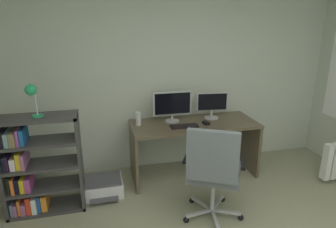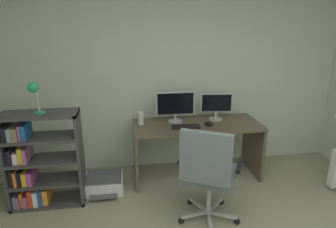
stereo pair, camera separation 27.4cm
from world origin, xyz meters
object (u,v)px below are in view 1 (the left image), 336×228
Objects in this scene: keyboard at (184,126)px; desk_lamp at (32,93)px; office_chair at (213,169)px; monitor_secondary at (212,103)px; computer_mouse at (206,123)px; bookshelf at (35,169)px; desk at (194,136)px; printer at (103,186)px; monitor_main at (172,105)px; desktop_speaker at (138,119)px.

desk_lamp is (-1.63, -0.23, 0.56)m from keyboard.
desk_lamp reaches higher than office_chair.
monitor_secondary is 4.09× the size of computer_mouse.
computer_mouse is 2.02m from bookshelf.
desk is 1.28m from printer.
desk is 0.99m from office_chair.
monitor_main is 1.64m from desk_lamp.
monitor_main is at bearing 16.23° from bookshelf.
printer is (-1.18, -0.18, -0.46)m from desk.
computer_mouse is 0.09× the size of office_chair.
monitor_secondary is at bearing 12.72° from desk_lamp.
keyboard is at bearing 173.21° from computer_mouse.
bookshelf is at bearing 159.95° from office_chair.
desktop_speaker is 0.91m from printer.
monitor_secondary is at bearing 23.25° from desk.
monitor_main is 0.54m from monitor_secondary.
bookshelf is at bearing 174.74° from computer_mouse.
desk_lamp is (-1.92, -0.26, 0.55)m from computer_mouse.
monitor_main reaches higher than keyboard.
office_chair is at bearing -20.83° from desk_lamp.
office_chair is at bearing -97.45° from desk.
bookshelf reaches higher than desktop_speaker.
desktop_speaker is 0.36× the size of printer.
desktop_speaker is 0.51× the size of desk_lamp.
monitor_secondary reaches higher than office_chair.
monitor_main is 0.49m from computer_mouse.
bookshelf is at bearing 179.50° from desk_lamp.
keyboard is 1.21m from printer.
monitor_secondary is at bearing 41.16° from computer_mouse.
office_chair reaches higher than printer.
desk is 4.87× the size of desk_lamp.
desktop_speaker is at bearing 28.03° from printer.
desk_lamp is at bearing -0.50° from bookshelf.
keyboard is at bearing -144.16° from desk.
monitor_secondary is at bearing 11.68° from printer.
computer_mouse reaches higher than printer.
computer_mouse is 2.01m from desk_lamp.
monitor_secondary reaches higher than keyboard.
printer is (0.61, 0.17, -1.21)m from desk_lamp.
bookshelf reaches higher than desk.
bookshelf is at bearing -167.71° from monitor_secondary.
printer is at bearing -171.26° from desk.
bookshelf is 2.27× the size of printer.
printer is at bearing 15.21° from desk_lamp.
keyboard is 0.32× the size of bookshelf.
desk_lamp reaches higher than computer_mouse.
desk is at bearing 10.53° from bookshelf.
desk_lamp is at bearing -169.03° from desk.
monitor_secondary is 1.22m from office_chair.
office_chair reaches higher than computer_mouse.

